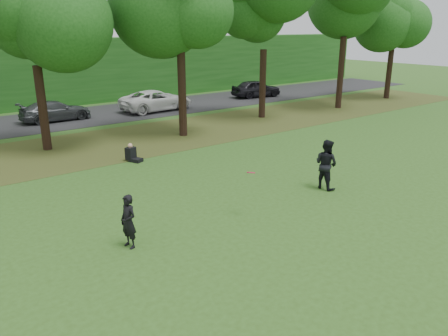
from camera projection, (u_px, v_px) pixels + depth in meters
name	position (u px, v px, depth m)	size (l,w,h in m)	color
ground	(288.00, 233.00, 13.06)	(120.00, 120.00, 0.00)	#2B4D18
leaf_litter	(112.00, 144.00, 22.92)	(60.00, 7.00, 0.01)	#433C18
street	(63.00, 119.00, 28.99)	(70.00, 7.00, 0.02)	black
far_hedge	(33.00, 73.00, 32.77)	(70.00, 3.00, 5.00)	#1A4B15
player_left	(128.00, 222.00, 11.99)	(0.56, 0.37, 1.54)	black
player_right	(326.00, 164.00, 16.38)	(0.92, 0.72, 1.90)	black
parked_cars	(76.00, 109.00, 28.48)	(37.21, 3.11, 1.48)	black
frisbee	(251.00, 173.00, 13.74)	(0.27, 0.29, 0.17)	#ED144E
seated_person	(132.00, 155.00, 19.89)	(0.67, 0.83, 0.83)	black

